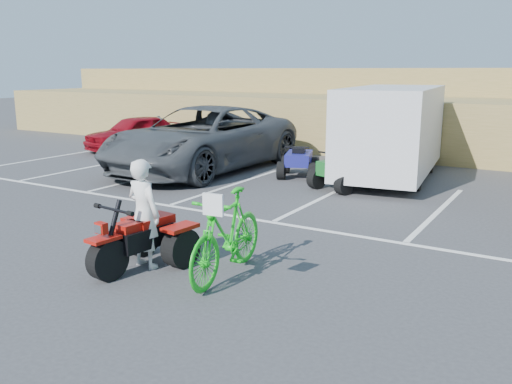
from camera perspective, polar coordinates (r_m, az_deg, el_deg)
The scene contains 11 objects.
ground at distance 9.07m, azimuth -5.76°, elevation -6.78°, with size 100.00×100.00×0.00m, color #39393B.
parking_stripes at distance 12.09m, azimuth 9.16°, elevation -1.88°, with size 28.00×5.16×0.01m.
grass_embankment at distance 22.96m, azimuth 18.02°, elevation 8.12°, with size 40.00×8.50×3.10m.
red_trike_atv at distance 8.70m, azimuth -12.23°, elevation -7.88°, with size 1.24×1.66×1.08m, color #A21009, non-canonical shape.
rider at distance 8.53m, azimuth -11.74°, elevation -2.24°, with size 0.62×0.41×1.71m, color white.
green_dirt_bike at distance 8.01m, azimuth -3.07°, elevation -4.52°, with size 0.61×2.15×1.29m, color #14BF19.
grey_pickup at distance 16.69m, azimuth -5.63°, elevation 5.61°, with size 3.23×7.00×1.94m, color #404347.
red_car at distance 21.36m, azimuth -12.53°, elevation 6.11°, with size 1.59×3.94×1.34m, color maroon.
cargo_trailer at distance 15.70m, azimuth 14.11°, elevation 6.36°, with size 2.85×5.71×2.56m.
quad_atv_blue at distance 15.74m, azimuth 4.49°, elevation 1.62°, with size 1.09×1.46×0.96m, color navy, non-canonical shape.
quad_atv_green at distance 14.27m, azimuth 9.17°, elevation 0.34°, with size 1.16×1.56×1.02m, color #14581F, non-canonical shape.
Camera 1 is at (5.13, -6.84, 3.01)m, focal length 38.00 mm.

